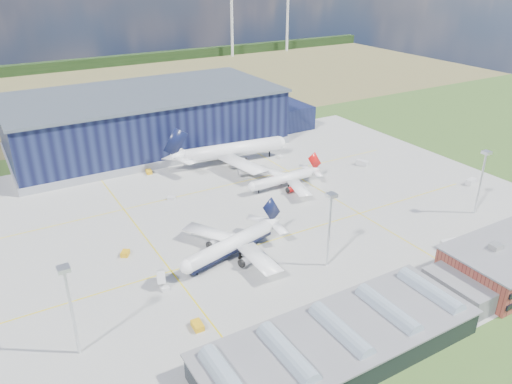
% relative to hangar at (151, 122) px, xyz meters
% --- Properties ---
extents(ground, '(600.00, 600.00, 0.00)m').
position_rel_hangar_xyz_m(ground, '(-2.81, -94.80, -11.62)').
color(ground, '#32501E').
rests_on(ground, ground).
extents(apron, '(220.00, 160.00, 0.08)m').
position_rel_hangar_xyz_m(apron, '(-2.81, -84.80, -11.59)').
color(apron, '#9B9B96').
rests_on(apron, ground).
extents(farmland, '(600.00, 220.00, 0.01)m').
position_rel_hangar_xyz_m(farmland, '(-2.81, 125.20, -11.62)').
color(farmland, olive).
rests_on(farmland, ground).
extents(treeline, '(600.00, 8.00, 8.00)m').
position_rel_hangar_xyz_m(treeline, '(-2.81, 205.20, -7.62)').
color(treeline, black).
rests_on(treeline, ground).
extents(hangar, '(145.00, 62.00, 26.10)m').
position_rel_hangar_xyz_m(hangar, '(0.00, 0.00, 0.00)').
color(hangar, black).
rests_on(hangar, ground).
extents(glass_concourse, '(78.00, 23.00, 8.60)m').
position_rel_hangar_xyz_m(glass_concourse, '(-9.26, -154.80, -7.93)').
color(glass_concourse, black).
rests_on(glass_concourse, ground).
extents(light_mast_west, '(2.60, 2.60, 23.00)m').
position_rel_hangar_xyz_m(light_mast_west, '(-62.81, -124.80, 3.82)').
color(light_mast_west, silver).
rests_on(light_mast_west, ground).
extents(light_mast_center, '(2.60, 2.60, 23.00)m').
position_rel_hangar_xyz_m(light_mast_center, '(7.19, -124.80, 3.82)').
color(light_mast_center, silver).
rests_on(light_mast_center, ground).
extents(light_mast_east, '(2.60, 2.60, 23.00)m').
position_rel_hangar_xyz_m(light_mast_east, '(72.19, -124.80, 3.82)').
color(light_mast_east, silver).
rests_on(light_mast_east, ground).
extents(airliner_navy, '(49.59, 48.96, 13.28)m').
position_rel_hangar_xyz_m(airliner_navy, '(-14.87, -106.80, -4.98)').
color(airliner_navy, white).
rests_on(airliner_navy, ground).
extents(airliner_red, '(35.32, 34.57, 11.33)m').
position_rel_hangar_xyz_m(airliner_red, '(26.03, -72.80, -5.95)').
color(airliner_red, white).
rests_on(airliner_red, ground).
extents(airliner_widebody, '(62.40, 61.31, 18.49)m').
position_rel_hangar_xyz_m(airliner_widebody, '(21.78, -39.80, -2.37)').
color(airliner_widebody, white).
rests_on(airliner_widebody, ground).
extents(gse_tug_a, '(2.49, 3.86, 1.56)m').
position_rel_hangar_xyz_m(gse_tug_a, '(-36.44, -130.72, -10.84)').
color(gse_tug_a, gold).
rests_on(gse_tug_a, ground).
extents(gse_tug_b, '(3.57, 3.89, 1.40)m').
position_rel_hangar_xyz_m(gse_tug_b, '(-41.51, -89.90, -10.92)').
color(gse_tug_b, gold).
rests_on(gse_tug_b, ground).
extents(gse_van_a, '(6.32, 3.78, 2.58)m').
position_rel_hangar_xyz_m(gse_van_a, '(45.76, -136.31, -10.33)').
color(gse_van_a, silver).
rests_on(gse_van_a, ground).
extents(gse_cart_a, '(1.88, 2.76, 1.18)m').
position_rel_hangar_xyz_m(gse_cart_a, '(42.86, -45.65, -11.03)').
color(gse_cart_a, silver).
rests_on(gse_cart_a, ground).
extents(gse_van_b, '(4.12, 5.48, 2.28)m').
position_rel_hangar_xyz_m(gse_van_b, '(68.30, -70.86, -10.47)').
color(gse_van_b, silver).
rests_on(gse_van_b, ground).
extents(gse_tug_c, '(2.60, 3.72, 1.52)m').
position_rel_hangar_xyz_m(gse_tug_c, '(-13.86, -32.80, -10.86)').
color(gse_tug_c, gold).
rests_on(gse_tug_c, ground).
extents(gse_cart_b, '(3.38, 3.18, 1.22)m').
position_rel_hangar_xyz_m(gse_cart_b, '(-15.16, -60.84, -11.01)').
color(gse_cart_b, silver).
rests_on(gse_cart_b, ground).
extents(gse_van_c, '(5.08, 3.14, 2.27)m').
position_rel_hangar_xyz_m(gse_van_c, '(91.79, -107.91, -10.48)').
color(gse_van_c, silver).
rests_on(gse_van_c, ground).
extents(airstair, '(3.59, 5.79, 3.46)m').
position_rel_hangar_xyz_m(airstair, '(-37.57, -109.71, -9.89)').
color(airstair, silver).
rests_on(airstair, ground).
extents(car_a, '(3.85, 2.20, 1.24)m').
position_rel_hangar_xyz_m(car_a, '(18.17, -142.80, -11.00)').
color(car_a, '#99999E').
rests_on(car_a, ground).
extents(car_b, '(3.48, 2.29, 1.08)m').
position_rel_hangar_xyz_m(car_b, '(56.94, -142.80, -11.07)').
color(car_b, '#99999E').
rests_on(car_b, ground).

